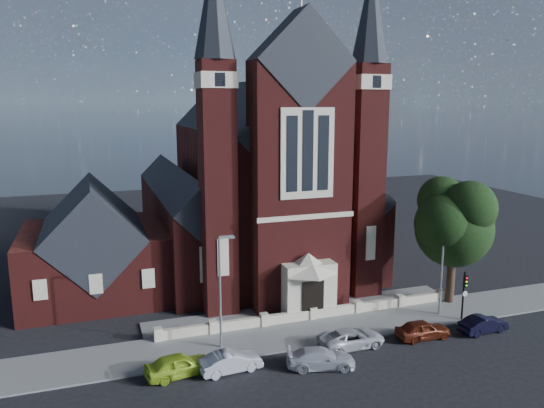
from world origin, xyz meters
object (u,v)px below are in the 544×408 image
Objects in this scene: car_lime_van at (179,365)px; car_white_suv at (352,338)px; church at (251,186)px; street_lamp_left at (221,286)px; traffic_signal at (464,290)px; parish_hall at (94,251)px; car_silver_a at (231,362)px; car_dark_red at (423,330)px; street_tree at (458,224)px; car_navy at (483,324)px; car_silver_b at (321,358)px; street_lamp_right at (443,260)px.

car_white_suv is at bearing -98.51° from car_lime_van.
street_lamp_left is at bearing -112.66° from church.
traffic_signal is at bearing -84.29° from car_white_suv.
car_silver_a is (7.83, -17.31, -3.35)m from parish_hall.
car_dark_red is (14.12, -3.21, -3.91)m from street_lamp_left.
parish_hall is at bearing -162.84° from church.
street_tree is 8.50m from car_navy.
church is 22.95m from car_white_suv.
car_silver_b is at bearing 101.66° from car_dark_red.
street_lamp_right is 2.02× the size of traffic_signal.
street_lamp_right is at bearing 120.01° from traffic_signal.
church is 7.38× the size of car_white_suv.
car_silver_b is at bearing -109.88° from car_silver_a.
parish_hall is 1.14× the size of street_tree.
church reaches higher than street_lamp_right.
street_lamp_left reaches higher than car_navy.
church is 24.20m from car_dark_red.
car_white_suv is at bearing -45.02° from parish_hall.
car_navy is (11.12, -22.71, -7.55)m from church.
street_lamp_left reaches higher than car_white_suv.
car_silver_a is 0.91× the size of car_silver_b.
car_white_suv is (8.89, 0.59, -0.01)m from car_silver_a.
street_lamp_right is at bearing -74.47° from car_white_suv.
traffic_signal is 0.85× the size of car_white_suv.
street_lamp_right is (18.00, 0.00, 0.00)m from street_lamp_left.
car_dark_red is at bearing -140.40° from street_lamp_right.
car_lime_van reaches higher than car_navy.
street_tree is at bearing -53.83° from church.
car_lime_van is at bearing -172.63° from street_lamp_right.
car_navy is at bearing -96.41° from car_white_suv.
car_dark_red is at bearing -95.72° from car_white_suv.
car_lime_van is (4.63, -16.78, -3.29)m from parish_hall.
street_lamp_left is 5.15m from car_silver_a.
street_tree is at bearing -51.57° from car_silver_b.
street_tree is at bearing -19.12° from car_navy.
street_tree is 25.17m from car_lime_van.
street_lamp_left is 15.00m from car_dark_red.
car_white_suv is 1.23× the size of car_navy.
car_lime_van is (-21.46, -2.78, -3.87)m from street_lamp_right.
street_lamp_left reaches higher than car_silver_b.
street_tree reaches higher than car_white_suv.
parish_hall is 2.74× the size of car_silver_b.
street_lamp_right reaches higher than car_navy.
church is at bearing -26.02° from car_silver_a.
street_lamp_left is (-20.51, -1.71, -2.36)m from street_tree.
car_lime_van is 22.51m from car_navy.
car_white_suv is (-11.88, -4.43, -6.30)m from street_tree.
street_tree is at bearing -50.53° from car_dark_red.
car_lime_van is at bearing 93.01° from car_silver_b.
car_lime_van is at bearing 74.64° from car_silver_a.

